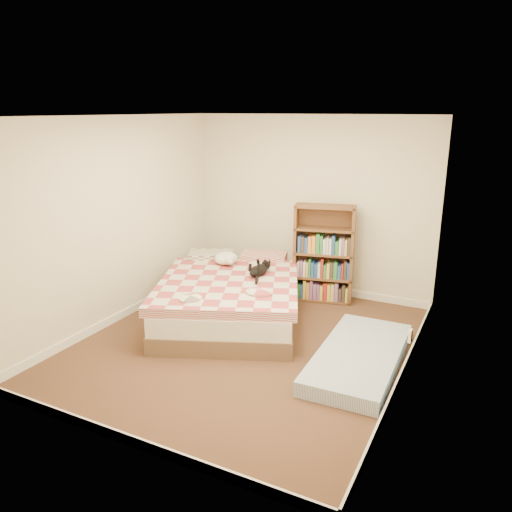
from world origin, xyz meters
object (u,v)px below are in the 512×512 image
at_px(bookshelf, 324,265).
at_px(floor_mattress, 359,357).
at_px(black_cat, 260,269).
at_px(bed, 232,296).
at_px(white_dog, 226,258).

bearing_deg(bookshelf, floor_mattress, -72.01).
relative_size(bookshelf, black_cat, 2.10).
bearing_deg(bookshelf, black_cat, -135.72).
xyz_separation_m(bed, bookshelf, (0.85, 1.07, 0.23)).
distance_m(floor_mattress, white_dog, 2.35).
bearing_deg(white_dog, bookshelf, 26.82).
bearing_deg(white_dog, bed, -56.44).
height_order(bookshelf, black_cat, bookshelf).
xyz_separation_m(bookshelf, black_cat, (-0.55, -0.87, 0.10)).
distance_m(bookshelf, black_cat, 1.03).
relative_size(bed, white_dog, 7.62).
relative_size(bed, black_cat, 4.25).
height_order(bookshelf, floor_mattress, bookshelf).
height_order(black_cat, white_dog, white_dog).
height_order(bed, bookshelf, bookshelf).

